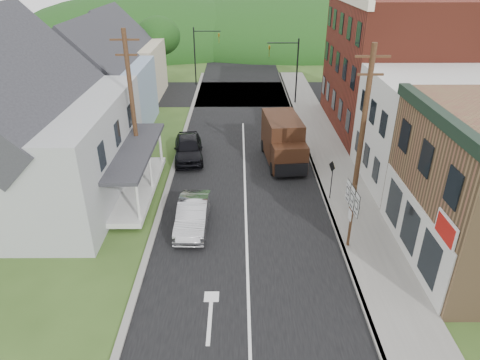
{
  "coord_description": "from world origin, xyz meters",
  "views": [
    {
      "loc": [
        -0.4,
        -15.86,
        12.26
      ],
      "look_at": [
        -0.31,
        3.54,
        2.2
      ],
      "focal_mm": 32.0,
      "sensor_mm": 36.0,
      "label": 1
    }
  ],
  "objects_px": {
    "dark_sedan": "(188,148)",
    "route_sign_cluster": "(352,208)",
    "silver_sedan": "(193,215)",
    "delivery_van": "(283,141)",
    "warning_sign": "(332,175)"
  },
  "relations": [
    {
      "from": "silver_sedan",
      "to": "delivery_van",
      "type": "xyz_separation_m",
      "value": [
        5.29,
        7.91,
        0.82
      ]
    },
    {
      "from": "silver_sedan",
      "to": "warning_sign",
      "type": "distance_m",
      "value": 8.01
    },
    {
      "from": "route_sign_cluster",
      "to": "warning_sign",
      "type": "distance_m",
      "value": 4.51
    },
    {
      "from": "silver_sedan",
      "to": "route_sign_cluster",
      "type": "relative_size",
      "value": 1.35
    },
    {
      "from": "silver_sedan",
      "to": "route_sign_cluster",
      "type": "distance_m",
      "value": 7.82
    },
    {
      "from": "silver_sedan",
      "to": "dark_sedan",
      "type": "height_order",
      "value": "dark_sedan"
    },
    {
      "from": "dark_sedan",
      "to": "warning_sign",
      "type": "xyz_separation_m",
      "value": [
        8.58,
        -5.75,
        0.84
      ]
    },
    {
      "from": "silver_sedan",
      "to": "route_sign_cluster",
      "type": "height_order",
      "value": "route_sign_cluster"
    },
    {
      "from": "silver_sedan",
      "to": "delivery_van",
      "type": "relative_size",
      "value": 0.77
    },
    {
      "from": "dark_sedan",
      "to": "route_sign_cluster",
      "type": "relative_size",
      "value": 1.47
    },
    {
      "from": "dark_sedan",
      "to": "route_sign_cluster",
      "type": "distance_m",
      "value": 13.41
    },
    {
      "from": "delivery_van",
      "to": "route_sign_cluster",
      "type": "height_order",
      "value": "route_sign_cluster"
    },
    {
      "from": "dark_sedan",
      "to": "route_sign_cluster",
      "type": "height_order",
      "value": "route_sign_cluster"
    },
    {
      "from": "route_sign_cluster",
      "to": "warning_sign",
      "type": "bearing_deg",
      "value": 85.7
    },
    {
      "from": "silver_sedan",
      "to": "delivery_van",
      "type": "bearing_deg",
      "value": 57.21
    }
  ]
}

